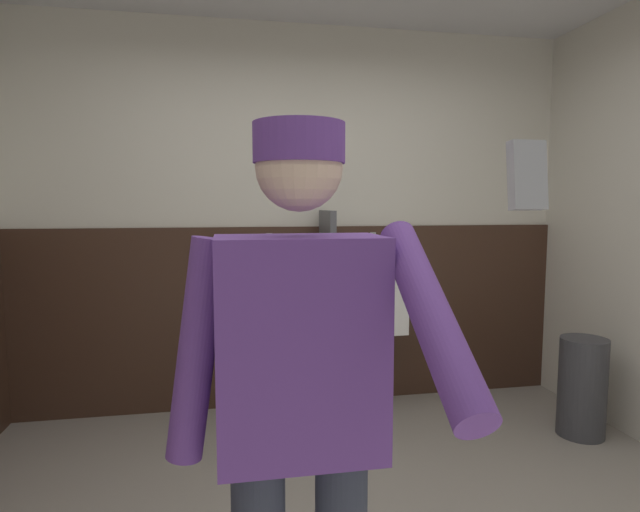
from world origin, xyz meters
name	(u,v)px	position (x,y,z in m)	size (l,w,h in m)	color
wall_back	(296,219)	(0.00, 1.91, 1.34)	(4.50, 0.12, 2.68)	beige
wainscot_band_back	(298,316)	(0.00, 1.84, 0.64)	(3.90, 0.03, 1.28)	#382319
urinal_left	(271,302)	(-0.21, 1.70, 0.78)	(0.40, 0.34, 1.24)	white
urinal_middle	(377,298)	(0.54, 1.70, 0.78)	(0.40, 0.34, 1.24)	white
privacy_divider_panel	(327,277)	(0.17, 1.62, 0.95)	(0.04, 0.40, 0.90)	#4C4C51
person	(300,395)	(-0.33, -0.50, 0.96)	(0.64, 0.60, 1.64)	#2D3342
cell_phone	(527,175)	(-0.04, -1.00, 1.49)	(0.06, 0.02, 0.11)	#A5A8B2
trash_bin	(582,387)	(1.66, 0.98, 0.31)	(0.28, 0.28, 0.62)	#38383D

